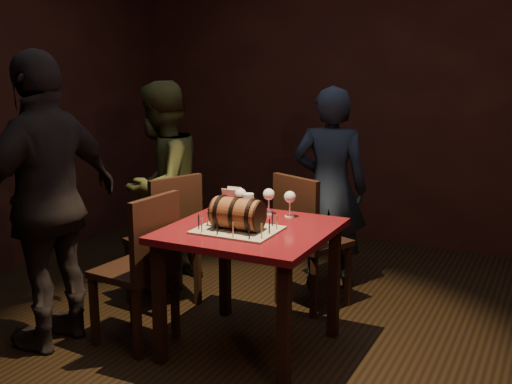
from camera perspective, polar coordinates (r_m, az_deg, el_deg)
room_shell at (r=3.49m, az=1.11°, el=6.91°), size 5.04×5.04×2.80m
pub_table at (r=3.70m, az=-0.50°, el=-4.80°), size 0.90×0.90×0.75m
cake_board at (r=3.59m, az=-1.64°, el=-3.40°), size 0.45×0.35×0.01m
barrel_cake at (r=3.57m, az=-1.66°, el=-1.94°), size 0.33×0.19×0.19m
birthday_candles at (r=3.58m, az=-1.64°, el=-2.68°), size 0.40×0.30×0.09m
wine_glass_left at (r=3.94m, az=-1.38°, el=-0.30°), size 0.07×0.07×0.16m
wine_glass_mid at (r=3.93m, az=1.14°, el=-0.32°), size 0.07×0.07×0.16m
wine_glass_right at (r=3.87m, az=3.03°, el=-0.55°), size 0.07×0.07×0.16m
pint_of_ale at (r=3.85m, az=-0.71°, el=-1.28°), size 0.07×0.07×0.15m
menu_card at (r=4.09m, az=-2.18°, el=-0.57°), size 0.10×0.05×0.13m
chair_back at (r=4.35m, az=4.44°, el=-3.77°), size 0.52×0.52×0.93m
chair_left_rear at (r=4.39m, az=-7.78°, el=-3.72°), size 0.52×0.52×0.93m
chair_left_front at (r=3.85m, az=-9.98°, el=-6.14°), size 0.44×0.44×0.93m
person_back at (r=4.73m, az=6.60°, el=0.31°), size 0.61×0.47×1.49m
person_left_rear at (r=4.73m, az=-8.44°, el=0.48°), size 0.61×0.76×1.53m
person_left_front at (r=3.92m, az=-17.95°, el=-0.83°), size 0.50×1.05×1.75m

